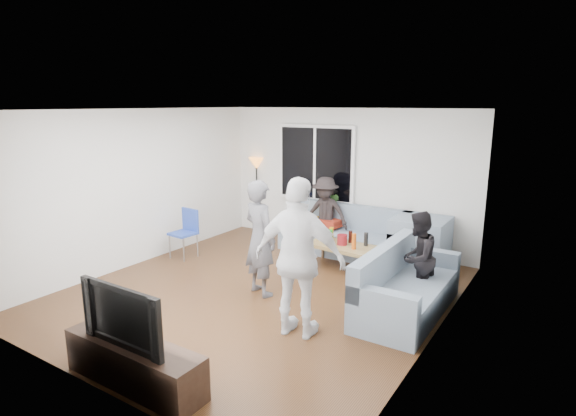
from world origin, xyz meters
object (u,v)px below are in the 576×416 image
Objects in this scene: player_right at (299,259)px; television at (130,313)px; player_left at (260,238)px; floor_lamp at (257,194)px; spectator_right at (417,258)px; coffee_table at (342,256)px; sofa_back_section at (343,231)px; spectator_back at (325,214)px; sofa_right_section at (408,281)px; side_chair at (183,234)px; tv_console at (134,363)px.

player_right reaches higher than television.
player_right is at bearing 165.16° from player_left.
floor_lamp reaches higher than television.
player_left reaches higher than television.
player_right reaches higher than spectator_right.
floor_lamp is at bearing -33.54° from player_left.
television is at bearing -93.25° from coffee_table.
floor_lamp is at bearing 168.91° from sofa_back_section.
spectator_back reaches higher than coffee_table.
spectator_right is at bearing -126.03° from player_right.
player_right is at bearing -73.14° from spectator_back.
spectator_right is 2.63m from spectator_back.
coffee_table is 0.58× the size of player_right.
sofa_right_section is 1.55× the size of spectator_right.
spectator_right reaches higher than television.
side_chair is at bearing 128.06° from television.
sofa_right_section is at bearing -132.02° from player_right.
tv_console is 1.51× the size of television.
sofa_back_section is at bearing 91.11° from tv_console.
sofa_back_section is 2.34m from floor_lamp.
side_chair reaches higher than coffee_table.
player_right reaches higher than sofa_right_section.
player_left is 1.56× the size of television.
floor_lamp is at bearing 95.00° from side_chair.
side_chair is 0.55× the size of floor_lamp.
spectator_right reaches higher than side_chair.
floor_lamp reaches higher than spectator_right.
player_right is at bearing -47.62° from floor_lamp.
side_chair is 0.63× the size of spectator_back.
spectator_right is 1.21× the size of television.
side_chair is at bearing -142.43° from sofa_back_section.
sofa_back_section is at bearing 45.47° from sofa_right_section.
side_chair is 3.84m from tv_console.
sofa_back_section is 2.09× the size of coffee_table.
coffee_table is (0.32, -0.70, -0.22)m from sofa_back_section.
player_left is 2.55m from tv_console.
television reaches higher than coffee_table.
tv_console reaches higher than coffee_table.
player_right is 1.87m from spectator_right.
side_chair is (-2.60, -1.05, 0.23)m from coffee_table.
television is (0.09, -4.77, 0.32)m from sofa_back_section.
television is at bearing -20.00° from spectator_right.
television reaches higher than tv_console.
sofa_right_section is 0.40m from spectator_right.
television is (0.49, -4.80, 0.06)m from spectator_back.
spectator_back is 1.29× the size of television.
sofa_back_section is at bearing 42.58° from side_chair.
player_left is at bearing -91.03° from spectator_back.
side_chair is 2.60m from spectator_back.
sofa_right_section is at bearing 60.41° from television.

